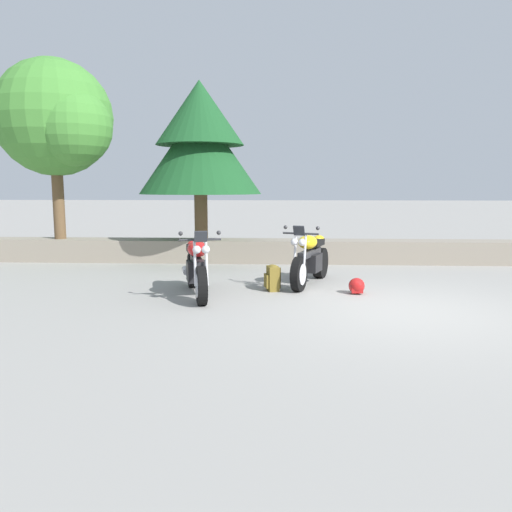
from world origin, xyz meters
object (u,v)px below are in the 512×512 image
rider_helmet (357,286)px  rider_backpack (273,277)px  motorcycle_yellow_centre (310,259)px  pine_tree_mid_left (200,140)px  leafy_tree_far_left (58,120)px  motorcycle_red_near_left (197,268)px

rider_helmet → rider_backpack: bearing=171.9°
motorcycle_yellow_centre → pine_tree_mid_left: size_ratio=0.52×
leafy_tree_far_left → pine_tree_mid_left: (3.45, 0.04, -0.48)m
rider_helmet → leafy_tree_far_left: size_ratio=0.06×
leafy_tree_far_left → pine_tree_mid_left: size_ratio=1.14×
motorcycle_yellow_centre → motorcycle_red_near_left: bearing=-151.0°
motorcycle_yellow_centre → rider_backpack: bearing=-138.9°
motorcycle_yellow_centre → rider_backpack: size_ratio=4.24×
motorcycle_yellow_centre → rider_helmet: bearing=-46.9°
motorcycle_yellow_centre → rider_helmet: motorcycle_yellow_centre is taller
motorcycle_yellow_centre → pine_tree_mid_left: 4.49m
rider_backpack → pine_tree_mid_left: size_ratio=0.12×
motorcycle_red_near_left → rider_helmet: (2.75, 0.28, -0.35)m
motorcycle_red_near_left → rider_helmet: motorcycle_red_near_left is taller
rider_backpack → rider_helmet: (1.47, -0.21, -0.11)m
leafy_tree_far_left → pine_tree_mid_left: 3.49m
motorcycle_red_near_left → rider_backpack: size_ratio=4.32×
motorcycle_red_near_left → motorcycle_yellow_centre: bearing=29.0°
rider_backpack → pine_tree_mid_left: bearing=118.2°
motorcycle_red_near_left → motorcycle_yellow_centre: 2.27m
motorcycle_red_near_left → rider_backpack: bearing=20.8°
rider_helmet → motorcycle_red_near_left: bearing=-174.2°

